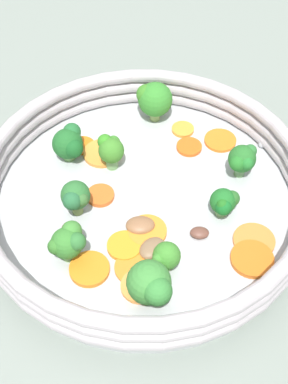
{
  "coord_description": "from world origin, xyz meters",
  "views": [
    {
      "loc": [
        -0.39,
        -0.04,
        0.5
      ],
      "look_at": [
        0.0,
        0.0,
        0.03
      ],
      "focal_mm": 50.0,
      "sensor_mm": 36.0,
      "label": 1
    }
  ],
  "objects_px": {
    "carrot_slice_2": "(140,286)",
    "mushroom_piece_1": "(69,230)",
    "carrot_slice_9": "(189,147)",
    "carrot_slice_12": "(89,269)",
    "carrot_slice_11": "(220,140)",
    "mushroom_piece_0": "(143,225)",
    "broccoli_floret_3": "(242,160)",
    "carrot_slice_7": "(82,145)",
    "broccoli_floret_4": "(151,285)",
    "broccoli_floret_1": "(111,150)",
    "broccoli_floret_2": "(75,197)",
    "broccoli_floret_7": "(224,202)",
    "broccoli_floret_5": "(68,242)",
    "mushroom_piece_2": "(152,248)",
    "carrot_slice_0": "(102,153)",
    "broccoli_floret_8": "(156,99)",
    "carrot_slice_4": "(125,246)",
    "broccoli_floret_0": "(69,143)",
    "mushroom_piece_3": "(199,233)",
    "carrot_slice_1": "(131,267)",
    "carrot_slice_8": "(252,259)",
    "carrot_slice_10": "(183,129)",
    "carrot_slice_3": "(101,193)",
    "carrot_slice_5": "(147,231)",
    "carrot_slice_6": "(254,241)",
    "skillet": "(144,205)",
    "broccoli_floret_6": "(165,257)"
  },
  "relations": [
    {
      "from": "broccoli_floret_4",
      "to": "broccoli_floret_1",
      "type": "bearing_deg",
      "value": 19.72
    },
    {
      "from": "carrot_slice_1",
      "to": "broccoli_floret_1",
      "type": "xyz_separation_m",
      "value": [
        0.15,
        0.04,
        0.03
      ]
    },
    {
      "from": "mushroom_piece_3",
      "to": "carrot_slice_7",
      "type": "bearing_deg",
      "value": 50.84
    },
    {
      "from": "carrot_slice_6",
      "to": "mushroom_piece_3",
      "type": "xyz_separation_m",
      "value": [
        0.0,
        0.06,
        0.0
      ]
    },
    {
      "from": "carrot_slice_6",
      "to": "broccoli_floret_1",
      "type": "relative_size",
      "value": 1.05
    },
    {
      "from": "carrot_slice_12",
      "to": "broccoli_floret_8",
      "type": "relative_size",
      "value": 0.77
    },
    {
      "from": "carrot_slice_5",
      "to": "carrot_slice_8",
      "type": "distance_m",
      "value": 0.12
    },
    {
      "from": "carrot_slice_4",
      "to": "carrot_slice_8",
      "type": "relative_size",
      "value": 0.82
    },
    {
      "from": "carrot_slice_11",
      "to": "broccoli_floret_8",
      "type": "xyz_separation_m",
      "value": [
        0.04,
        0.09,
        0.03
      ]
    },
    {
      "from": "carrot_slice_3",
      "to": "carrot_slice_6",
      "type": "distance_m",
      "value": 0.18
    },
    {
      "from": "broccoli_floret_7",
      "to": "mushroom_piece_0",
      "type": "distance_m",
      "value": 0.09
    },
    {
      "from": "carrot_slice_11",
      "to": "mushroom_piece_0",
      "type": "distance_m",
      "value": 0.17
    },
    {
      "from": "carrot_slice_4",
      "to": "carrot_slice_0",
      "type": "bearing_deg",
      "value": 18.38
    },
    {
      "from": "carrot_slice_3",
      "to": "mushroom_piece_2",
      "type": "relative_size",
      "value": 1.03
    },
    {
      "from": "carrot_slice_2",
      "to": "mushroom_piece_0",
      "type": "relative_size",
      "value": 1.24
    },
    {
      "from": "carrot_slice_7",
      "to": "broccoli_floret_4",
      "type": "xyz_separation_m",
      "value": [
        -0.21,
        -0.11,
        0.03
      ]
    },
    {
      "from": "mushroom_piece_1",
      "to": "mushroom_piece_2",
      "type": "bearing_deg",
      "value": -99.14
    },
    {
      "from": "carrot_slice_10",
      "to": "broccoli_floret_1",
      "type": "height_order",
      "value": "broccoli_floret_1"
    },
    {
      "from": "carrot_slice_9",
      "to": "mushroom_piece_0",
      "type": "distance_m",
      "value": 0.14
    },
    {
      "from": "carrot_slice_1",
      "to": "carrot_slice_11",
      "type": "height_order",
      "value": "same"
    },
    {
      "from": "broccoli_floret_2",
      "to": "broccoli_floret_7",
      "type": "bearing_deg",
      "value": -84.59
    },
    {
      "from": "carrot_slice_9",
      "to": "broccoli_floret_5",
      "type": "height_order",
      "value": "broccoli_floret_5"
    },
    {
      "from": "broccoli_floret_2",
      "to": "broccoli_floret_7",
      "type": "distance_m",
      "value": 0.16
    },
    {
      "from": "carrot_slice_9",
      "to": "broccoli_floret_4",
      "type": "height_order",
      "value": "broccoli_floret_4"
    },
    {
      "from": "carrot_slice_4",
      "to": "broccoli_floret_7",
      "type": "bearing_deg",
      "value": -61.7
    },
    {
      "from": "carrot_slice_8",
      "to": "carrot_slice_2",
      "type": "bearing_deg",
      "value": 111.14
    },
    {
      "from": "broccoli_floret_2",
      "to": "mushroom_piece_3",
      "type": "bearing_deg",
      "value": -96.86
    },
    {
      "from": "carrot_slice_5",
      "to": "broccoli_floret_8",
      "type": "distance_m",
      "value": 0.19
    },
    {
      "from": "carrot_slice_9",
      "to": "carrot_slice_12",
      "type": "distance_m",
      "value": 0.21
    },
    {
      "from": "broccoli_floret_5",
      "to": "mushroom_piece_1",
      "type": "relative_size",
      "value": 1.81
    },
    {
      "from": "carrot_slice_0",
      "to": "broccoli_floret_4",
      "type": "relative_size",
      "value": 0.86
    },
    {
      "from": "carrot_slice_10",
      "to": "broccoli_floret_1",
      "type": "distance_m",
      "value": 0.11
    },
    {
      "from": "carrot_slice_3",
      "to": "broccoli_floret_6",
      "type": "height_order",
      "value": "broccoli_floret_6"
    },
    {
      "from": "carrot_slice_4",
      "to": "broccoli_floret_0",
      "type": "xyz_separation_m",
      "value": [
        0.13,
        0.08,
        0.02
      ]
    },
    {
      "from": "broccoli_floret_2",
      "to": "broccoli_floret_8",
      "type": "height_order",
      "value": "broccoli_floret_8"
    },
    {
      "from": "carrot_slice_1",
      "to": "broccoli_floret_1",
      "type": "relative_size",
      "value": 0.99
    },
    {
      "from": "carrot_slice_1",
      "to": "carrot_slice_9",
      "type": "bearing_deg",
      "value": -15.8
    },
    {
      "from": "broccoli_floret_3",
      "to": "carrot_slice_9",
      "type": "bearing_deg",
      "value": 57.36
    },
    {
      "from": "broccoli_floret_0",
      "to": "broccoli_floret_7",
      "type": "relative_size",
      "value": 1.25
    },
    {
      "from": "carrot_slice_2",
      "to": "mushroom_piece_1",
      "type": "height_order",
      "value": "mushroom_piece_1"
    },
    {
      "from": "broccoli_floret_8",
      "to": "carrot_slice_3",
      "type": "bearing_deg",
      "value": 159.67
    },
    {
      "from": "broccoli_floret_1",
      "to": "mushroom_piece_1",
      "type": "bearing_deg",
      "value": 163.38
    },
    {
      "from": "carrot_slice_6",
      "to": "broccoli_floret_3",
      "type": "height_order",
      "value": "broccoli_floret_3"
    },
    {
      "from": "broccoli_floret_0",
      "to": "carrot_slice_1",
      "type": "bearing_deg",
      "value": -148.77
    },
    {
      "from": "mushroom_piece_3",
      "to": "carrot_slice_12",
      "type": "bearing_deg",
      "value": 116.87
    },
    {
      "from": "carrot_slice_5",
      "to": "mushroom_piece_3",
      "type": "relative_size",
      "value": 2.04
    },
    {
      "from": "skillet",
      "to": "broccoli_floret_1",
      "type": "distance_m",
      "value": 0.08
    },
    {
      "from": "broccoli_floret_2",
      "to": "broccoli_floret_8",
      "type": "xyz_separation_m",
      "value": [
        0.17,
        -0.07,
        0.0
      ]
    },
    {
      "from": "carrot_slice_6",
      "to": "broccoli_floret_1",
      "type": "bearing_deg",
      "value": 60.07
    },
    {
      "from": "carrot_slice_6",
      "to": "carrot_slice_9",
      "type": "distance_m",
      "value": 0.16
    }
  ]
}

